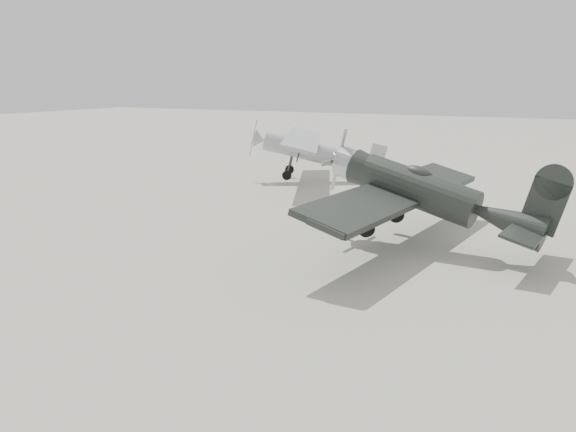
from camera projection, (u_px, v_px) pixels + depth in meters
name	position (u px, v px, depth m)	size (l,w,h in m)	color
ground	(293.00, 284.00, 15.94)	(160.00, 160.00, 0.00)	#A7A494
lowwing_monoplane	(429.00, 194.00, 18.90)	(7.97, 11.11, 3.57)	black
highwing_monoplane	(312.00, 148.00, 31.79)	(7.73, 10.43, 3.01)	#949799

